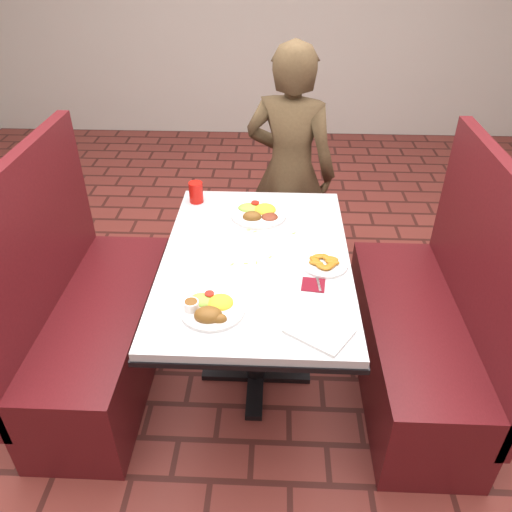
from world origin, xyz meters
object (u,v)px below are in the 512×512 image
dining_table (256,274)px  near_dinner_plate (211,306)px  plantain_plate (325,263)px  diner_person (290,172)px  red_tumbler (196,192)px  far_dinner_plate (259,211)px  booth_bench_left (91,324)px  booth_bench_right (425,334)px

dining_table → near_dinner_plate: (-0.15, -0.37, 0.12)m
near_dinner_plate → plantain_plate: size_ratio=1.26×
diner_person → plantain_plate: size_ratio=7.68×
red_tumbler → far_dinner_plate: bearing=-21.8°
near_dinner_plate → plantain_plate: bearing=35.3°
dining_table → diner_person: size_ratio=0.83×
diner_person → plantain_plate: (0.13, -0.96, 0.03)m
near_dinner_plate → far_dinner_plate: bearing=78.5°
booth_bench_left → plantain_plate: bearing=-3.1°
booth_bench_left → far_dinner_plate: size_ratio=4.48×
booth_bench_left → near_dinner_plate: (0.65, -0.37, 0.45)m
booth_bench_left → far_dinner_plate: (0.80, 0.35, 0.45)m
diner_person → near_dinner_plate: 1.31m
diner_person → near_dinner_plate: bearing=93.4°
booth_bench_left → plantain_plate: 1.17m
dining_table → diner_person: 0.91m
dining_table → plantain_plate: 0.31m
booth_bench_right → dining_table: bearing=180.0°
plantain_plate → red_tumbler: red_tumbler is taller
far_dinner_plate → plantain_plate: far_dinner_plate is taller
dining_table → plantain_plate: bearing=-11.6°
plantain_plate → red_tumbler: 0.82m
dining_table → plantain_plate: (0.29, -0.06, 0.11)m
near_dinner_plate → red_tumbler: bearing=101.6°
near_dinner_plate → diner_person: bearing=76.4°
booth_bench_left → dining_table: bearing=0.0°
far_dinner_plate → red_tumbler: size_ratio=2.53×
booth_bench_right → red_tumbler: (-1.12, 0.48, 0.47)m
diner_person → red_tumbler: bearing=57.8°
far_dinner_plate → booth_bench_left: bearing=-156.1°
near_dinner_plate → red_tumbler: red_tumbler is taller
booth_bench_left → plantain_plate: booth_bench_left is taller
booth_bench_left → plantain_plate: (1.09, -0.06, 0.43)m
booth_bench_right → red_tumbler: booth_bench_right is taller
far_dinner_plate → red_tumbler: bearing=158.2°
dining_table → booth_bench_left: size_ratio=1.01×
far_dinner_plate → plantain_plate: bearing=-54.7°
dining_table → far_dinner_plate: far_dinner_plate is taller
booth_bench_right → far_dinner_plate: 0.98m
booth_bench_left → red_tumbler: bearing=45.5°
booth_bench_right → diner_person: diner_person is taller
booth_bench_left → booth_bench_right: same height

